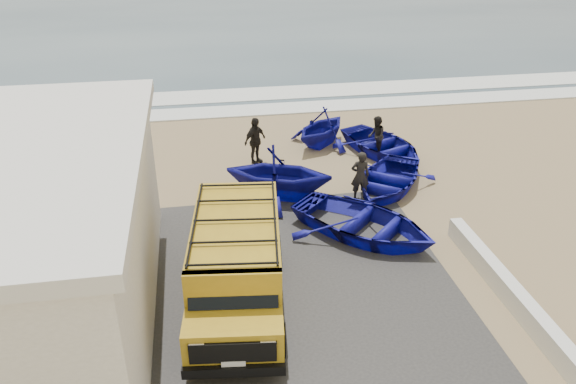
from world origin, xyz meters
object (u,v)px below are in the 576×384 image
boat_near_right (387,179)px  fisherman_front (360,176)px  fisherman_back (255,141)px  van (236,262)px  parapet (507,288)px  boat_mid_right (382,145)px  boat_far_left (321,127)px  boat_near_left (364,223)px  fisherman_middle (376,136)px  boat_mid_left (278,173)px

boat_near_right → fisherman_front: bearing=-120.6°
fisherman_back → van: bearing=-139.1°
van → parapet: bearing=-1.1°
boat_mid_right → boat_far_left: (-2.11, 1.32, 0.36)m
boat_mid_right → boat_far_left: size_ratio=1.35×
parapet → boat_near_right: size_ratio=1.56×
boat_near_left → fisherman_middle: size_ratio=2.86×
boat_mid_left → boat_far_left: size_ratio=1.18×
boat_near_left → fisherman_back: bearing=68.7°
boat_mid_left → boat_mid_right: (4.49, 2.90, -0.50)m
van → fisherman_middle: size_ratio=3.52×
fisherman_middle → fisherman_back: fisherman_back is taller
fisherman_back → parapet: bearing=-100.0°
fisherman_middle → fisherman_back: bearing=-76.9°
parapet → boat_mid_left: size_ratio=1.73×
fisherman_front → fisherman_back: bearing=-42.4°
parapet → boat_mid_right: (-0.22, 9.04, 0.14)m
boat_far_left → fisherman_front: 4.72m
boat_near_left → fisherman_back: size_ratio=2.47×
boat_mid_right → fisherman_front: 3.91m
boat_near_left → boat_mid_right: 6.18m
fisherman_back → fisherman_front: bearing=-88.2°
boat_near_right → fisherman_front: 1.29m
boat_mid_right → fisherman_front: size_ratio=2.38×
fisherman_front → fisherman_middle: size_ratio=1.09×
boat_mid_left → fisherman_middle: boat_mid_left is taller
boat_mid_right → boat_far_left: 2.51m
parapet → van: van is taller
parapet → boat_mid_right: size_ratio=1.51×
boat_near_left → fisherman_front: fisherman_front is taller
boat_near_left → boat_mid_left: 3.49m
van → fisherman_front: bearing=53.9°
boat_near_right → boat_mid_left: (-3.71, 0.03, 0.52)m
van → boat_mid_left: van is taller
fisherman_front → fisherman_back: fisherman_back is taller
van → boat_near_left: (3.87, 2.47, -0.74)m
parapet → fisherman_front: 6.05m
boat_far_left → fisherman_middle: size_ratio=1.92×
boat_near_right → boat_mid_right: 3.03m
fisherman_front → parapet: bearing=116.9°
parapet → boat_near_left: size_ratio=1.37×
van → boat_mid_right: (6.29, 8.15, -0.78)m
boat_near_right → fisherman_front: size_ratio=2.30×
boat_near_right → boat_mid_left: size_ratio=1.11×
fisherman_middle → fisherman_front: bearing=-12.4°
boat_mid_left → fisherman_middle: 5.16m
parapet → boat_near_left: bearing=128.3°
boat_near_right → fisherman_front: fisherman_front is taller
boat_far_left → fisherman_middle: bearing=10.6°
boat_mid_right → van: bearing=-150.1°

